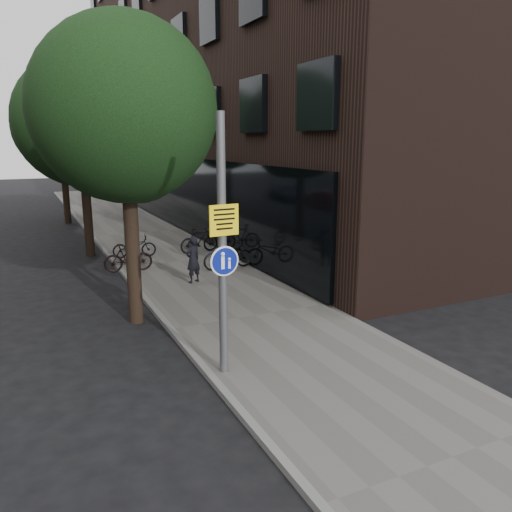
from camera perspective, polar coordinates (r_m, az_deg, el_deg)
ground at (r=10.43m, az=6.73°, el=-13.17°), size 120.00×120.00×0.00m
sidewalk at (r=19.18m, az=-8.72°, el=-0.75°), size 4.50×60.00×0.12m
curb_edge at (r=18.68m, az=-15.33°, el=-1.43°), size 0.15×60.00×0.13m
building_right_dark_brick at (r=33.10m, az=-1.22°, el=20.73°), size 12.00×40.00×18.00m
street_tree_near at (r=12.77m, az=-14.55°, el=14.98°), size 4.40×4.40×7.50m
street_tree_mid at (r=21.16m, az=-19.25°, el=13.78°), size 5.00×5.00×7.80m
street_tree_far at (r=30.11m, az=-21.34°, el=13.21°), size 5.00×5.00×7.80m
signpost at (r=9.38m, az=-3.88°, el=1.00°), size 0.58×0.17×4.99m
pedestrian at (r=16.07m, az=-7.20°, el=-0.41°), size 0.65×0.56×1.51m
parked_bike_facade_near at (r=17.77m, az=-3.21°, el=0.13°), size 1.93×0.75×1.00m
parked_bike_facade_far at (r=20.42m, az=-6.50°, el=1.80°), size 1.76×0.74×1.02m
parked_bike_curb_near at (r=20.04m, az=-13.74°, el=1.08°), size 1.71×0.76×0.87m
parked_bike_curb_far at (r=17.93m, az=-14.40°, el=-0.16°), size 1.69×0.62×0.99m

